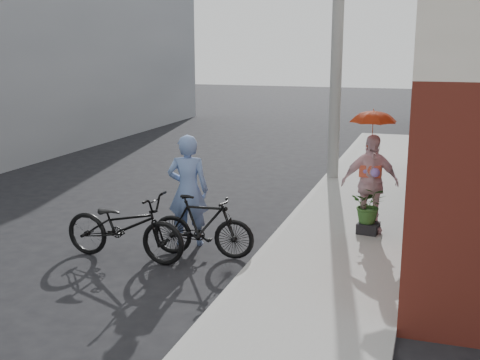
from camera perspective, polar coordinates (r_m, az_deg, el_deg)
The scene contains 11 objects.
ground at distance 10.02m, azimuth -3.30°, elevation -7.02°, with size 80.00×80.00×0.00m, color black.
sidewalk at distance 11.36m, azimuth 10.40°, elevation -4.49°, with size 2.20×24.00×0.12m, color #989792.
curb at distance 11.56m, azimuth 4.68°, elevation -4.02°, with size 0.12×24.00×0.12m, color #9E9E99.
utility_pole at distance 14.96m, azimuth 9.20°, elevation 13.03°, with size 0.28×0.28×7.00m, color #9E9E99.
officer at distance 10.26m, azimuth -4.94°, elevation -0.98°, with size 0.70×0.46×1.92m, color #6A86BD.
bike_left at distance 9.78m, azimuth -10.91°, elevation -4.34°, with size 0.73×2.10×1.10m, color black.
bike_right at distance 9.76m, azimuth -3.55°, elevation -4.40°, with size 0.48×1.70×1.02m, color black.
kimono_woman at distance 10.81m, azimuth 12.22°, elevation -0.32°, with size 1.03×0.43×1.75m, color silver.
parasol at distance 10.60m, azimuth 12.53°, elevation 6.11°, with size 0.78×0.78×0.69m, color #C13D16.
planter at distance 10.90m, azimuth 12.06°, elevation -4.46°, with size 0.35×0.35×0.19m, color black.
potted_plant at distance 10.79m, azimuth 12.16°, elevation -2.31°, with size 0.59×0.51×0.66m, color #336026.
Camera 1 is at (3.46, -8.77, 3.39)m, focal length 45.00 mm.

